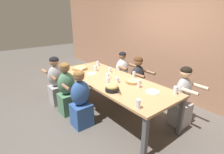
% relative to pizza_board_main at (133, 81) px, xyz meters
% --- Properties ---
extents(ground_plane, '(18.00, 18.00, 0.00)m').
position_rel_pizza_board_main_xyz_m(ground_plane, '(-0.39, -0.22, -0.78)').
color(ground_plane, '#514C47').
rests_on(ground_plane, ground).
extents(restaurant_back_panel, '(10.00, 0.06, 3.20)m').
position_rel_pizza_board_main_xyz_m(restaurant_back_panel, '(-0.39, 1.49, 0.82)').
color(restaurant_back_panel, '#9E7056').
rests_on(restaurant_back_panel, ground).
extents(dining_table, '(2.73, 1.03, 0.75)m').
position_rel_pizza_board_main_xyz_m(dining_table, '(-0.39, -0.22, -0.09)').
color(dining_table, tan).
rests_on(dining_table, ground).
extents(pizza_board_main, '(0.31, 0.31, 0.05)m').
position_rel_pizza_board_main_xyz_m(pizza_board_main, '(0.00, 0.00, 0.00)').
color(pizza_board_main, '#996B42').
rests_on(pizza_board_main, dining_table).
extents(pizza_board_second, '(0.38, 0.38, 0.06)m').
position_rel_pizza_board_main_xyz_m(pizza_board_second, '(-1.40, -0.39, 0.00)').
color(pizza_board_second, '#996B42').
rests_on(pizza_board_second, dining_table).
extents(skillet_bowl, '(0.35, 0.24, 0.14)m').
position_rel_pizza_board_main_xyz_m(skillet_bowl, '(0.05, -0.56, 0.04)').
color(skillet_bowl, black).
rests_on(skillet_bowl, dining_table).
extents(empty_plate_a, '(0.23, 0.23, 0.02)m').
position_rel_pizza_board_main_xyz_m(empty_plate_a, '(0.51, -0.06, -0.02)').
color(empty_plate_a, white).
rests_on(empty_plate_a, dining_table).
extents(empty_plate_b, '(0.20, 0.20, 0.02)m').
position_rel_pizza_board_main_xyz_m(empty_plate_b, '(-0.94, -0.36, -0.02)').
color(empty_plate_b, white).
rests_on(empty_plate_b, dining_table).
extents(cocktail_glass_blue, '(0.08, 0.08, 0.13)m').
position_rel_pizza_board_main_xyz_m(cocktail_glass_blue, '(-0.20, -0.24, 0.02)').
color(cocktail_glass_blue, silver).
rests_on(cocktail_glass_blue, dining_table).
extents(drinking_glass_a, '(0.07, 0.07, 0.11)m').
position_rel_pizza_board_main_xyz_m(drinking_glass_a, '(-1.07, -0.54, 0.02)').
color(drinking_glass_a, silver).
rests_on(drinking_glass_a, dining_table).
extents(drinking_glass_b, '(0.07, 0.07, 0.13)m').
position_rel_pizza_board_main_xyz_m(drinking_glass_b, '(0.79, 0.17, 0.04)').
color(drinking_glass_b, silver).
rests_on(drinking_glass_b, dining_table).
extents(drinking_glass_c, '(0.06, 0.06, 0.14)m').
position_rel_pizza_board_main_xyz_m(drinking_glass_c, '(0.74, -0.65, 0.04)').
color(drinking_glass_c, silver).
rests_on(drinking_glass_c, dining_table).
extents(drinking_glass_d, '(0.08, 0.08, 0.13)m').
position_rel_pizza_board_main_xyz_m(drinking_glass_d, '(-1.05, -0.17, 0.03)').
color(drinking_glass_d, silver).
rests_on(drinking_glass_d, dining_table).
extents(drinking_glass_e, '(0.07, 0.07, 0.13)m').
position_rel_pizza_board_main_xyz_m(drinking_glass_e, '(-0.24, -0.43, 0.03)').
color(drinking_glass_e, silver).
rests_on(drinking_glass_e, dining_table).
extents(drinking_glass_f, '(0.07, 0.07, 0.11)m').
position_rel_pizza_board_main_xyz_m(drinking_glass_f, '(-0.49, -0.25, 0.03)').
color(drinking_glass_f, silver).
rests_on(drinking_glass_f, dining_table).
extents(drinking_glass_g, '(0.08, 0.08, 0.11)m').
position_rel_pizza_board_main_xyz_m(drinking_glass_g, '(-1.40, 0.12, 0.03)').
color(drinking_glass_g, silver).
rests_on(drinking_glass_g, dining_table).
extents(drinking_glass_h, '(0.06, 0.06, 0.15)m').
position_rel_pizza_board_main_xyz_m(drinking_glass_h, '(0.23, -0.10, 0.04)').
color(drinking_glass_h, silver).
rests_on(drinking_glass_h, dining_table).
extents(drinking_glass_i, '(0.07, 0.07, 0.10)m').
position_rel_pizza_board_main_xyz_m(drinking_glass_i, '(-0.79, 0.04, 0.02)').
color(drinking_glass_i, silver).
rests_on(drinking_glass_i, dining_table).
extents(drinking_glass_j, '(0.06, 0.06, 0.12)m').
position_rel_pizza_board_main_xyz_m(drinking_glass_j, '(-0.20, 0.21, 0.03)').
color(drinking_glass_j, silver).
rests_on(drinking_glass_j, dining_table).
extents(diner_near_center, '(0.51, 0.40, 1.10)m').
position_rel_pizza_board_main_xyz_m(diner_near_center, '(-0.38, -0.95, -0.28)').
color(diner_near_center, '#2D5193').
rests_on(diner_near_center, ground).
extents(diner_near_midleft, '(0.51, 0.40, 1.11)m').
position_rel_pizza_board_main_xyz_m(diner_near_midleft, '(-0.96, -0.95, -0.27)').
color(diner_near_midleft, '#477556').
rests_on(diner_near_midleft, ground).
extents(diner_far_center, '(0.51, 0.40, 1.12)m').
position_rel_pizza_board_main_xyz_m(diner_far_center, '(-0.37, 0.52, -0.26)').
color(diner_far_center, '#232328').
rests_on(diner_far_center, ground).
extents(diner_far_right, '(0.51, 0.40, 1.15)m').
position_rel_pizza_board_main_xyz_m(diner_far_right, '(0.75, 0.52, -0.25)').
color(diner_far_right, '#99999E').
rests_on(diner_far_right, ground).
extents(diner_near_left, '(0.51, 0.40, 1.12)m').
position_rel_pizza_board_main_xyz_m(diner_near_left, '(-1.51, -0.95, -0.26)').
color(diner_near_left, '#99999E').
rests_on(diner_near_left, ground).
extents(diner_far_midleft, '(0.51, 0.40, 1.14)m').
position_rel_pizza_board_main_xyz_m(diner_far_midleft, '(-0.90, 0.52, -0.27)').
color(diner_far_midleft, silver).
rests_on(diner_far_midleft, ground).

